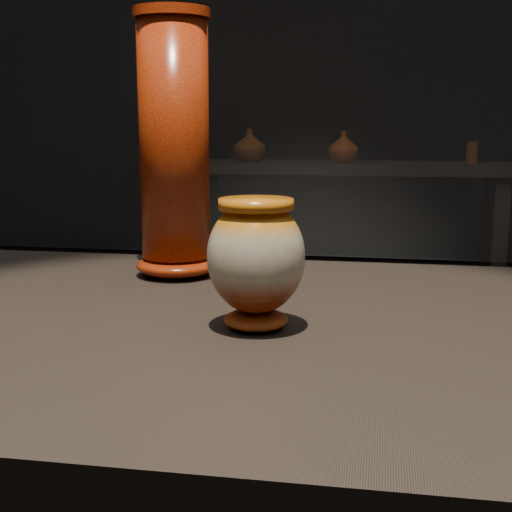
% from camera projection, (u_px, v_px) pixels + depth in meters
% --- Properties ---
extents(main_vase, '(0.13, 0.13, 0.16)m').
position_uv_depth(main_vase, '(256.00, 258.00, 0.85)').
color(main_vase, maroon).
rests_on(main_vase, display_plinth).
extents(tall_vase, '(0.15, 0.15, 0.42)m').
position_uv_depth(tall_vase, '(175.00, 150.00, 1.12)').
color(tall_vase, '#AF420B').
rests_on(tall_vase, display_plinth).
extents(back_shelf, '(2.00, 0.60, 0.90)m').
position_uv_depth(back_shelf, '(343.00, 208.00, 4.16)').
color(back_shelf, black).
rests_on(back_shelf, ground).
extents(back_vase_left, '(0.23, 0.23, 0.19)m').
position_uv_depth(back_vase_left, '(250.00, 145.00, 4.19)').
color(back_vase_left, '#994A16').
rests_on(back_vase_left, back_shelf).
extents(back_vase_mid, '(0.20, 0.20, 0.18)m').
position_uv_depth(back_vase_mid, '(343.00, 147.00, 4.10)').
color(back_vase_mid, maroon).
rests_on(back_vase_mid, back_shelf).
extents(back_vase_right, '(0.06, 0.06, 0.12)m').
position_uv_depth(back_vase_right, '(472.00, 153.00, 4.02)').
color(back_vase_right, '#994A16').
rests_on(back_vase_right, back_shelf).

